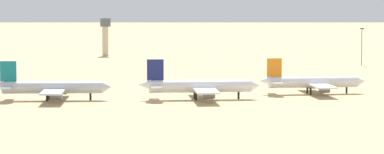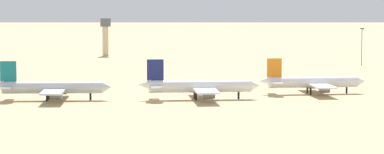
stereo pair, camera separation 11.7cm
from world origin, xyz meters
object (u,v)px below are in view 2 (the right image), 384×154
parked_jet_navy_2 (199,86)px  control_tower (105,33)px  light_pole_west (362,44)px  parked_jet_teal_1 (51,87)px  parked_jet_orange_3 (312,82)px

parked_jet_navy_2 → control_tower: control_tower is taller
parked_jet_navy_2 → light_pole_west: 155.05m
parked_jet_teal_1 → control_tower: (34.92, 199.11, 7.82)m
light_pole_west → parked_jet_orange_3: bearing=-117.9°
parked_jet_orange_3 → parked_jet_navy_2: bearing=-164.2°
parked_jet_teal_1 → control_tower: control_tower is taller
parked_jet_navy_2 → parked_jet_orange_3: size_ratio=1.07×
parked_jet_teal_1 → light_pole_west: bearing=46.4°
parked_jet_orange_3 → control_tower: bearing=107.7°
parked_jet_navy_2 → parked_jet_teal_1: bearing=177.5°
parked_jet_navy_2 → parked_jet_orange_3: (40.01, 8.99, -0.27)m
parked_jet_navy_2 → parked_jet_orange_3: bearing=17.7°
parked_jet_orange_3 → light_pole_west: bearing=65.2°
parked_jet_orange_3 → parked_jet_teal_1: bearing=-174.9°
parked_jet_orange_3 → light_pole_west: 125.23m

